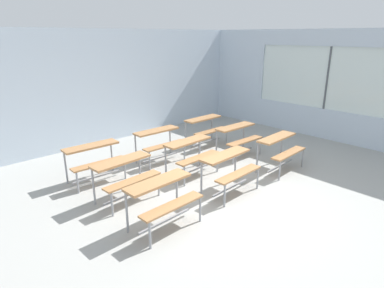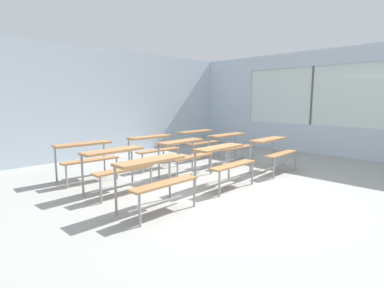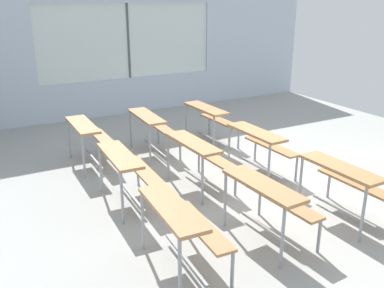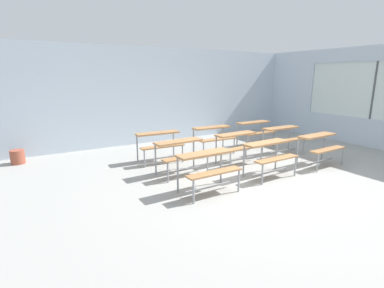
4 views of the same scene
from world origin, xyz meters
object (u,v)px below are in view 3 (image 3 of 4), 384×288
object	(u,v)px
desk_bench_r0c2	(210,116)
desk_bench_r2c0	(182,220)
desk_bench_r0c1	(261,141)
desk_bench_r0c0	(345,178)
desk_bench_r2c1	(128,165)
desk_bench_r2c2	(90,133)
desk_bench_r1c2	(153,124)
desk_bench_r1c0	(270,195)
desk_bench_r1c1	(199,152)

from	to	relation	value
desk_bench_r0c2	desk_bench_r2c0	bearing A→B (deg)	143.00
desk_bench_r0c1	desk_bench_r0c2	distance (m)	1.63
desk_bench_r0c0	desk_bench_r2c1	distance (m)	2.78
desk_bench_r0c0	desk_bench_r0c1	world-z (taller)	same
desk_bench_r0c0	desk_bench_r0c1	xyz separation A→B (m)	(1.63, 0.05, 0.00)
desk_bench_r0c2	desk_bench_r2c2	xyz separation A→B (m)	(0.03, 2.29, 0.00)
desk_bench_r1c2	desk_bench_r2c2	xyz separation A→B (m)	(0.01, 1.11, 0.00)
desk_bench_r2c2	desk_bench_r2c1	bearing A→B (deg)	-177.17
desk_bench_r0c0	desk_bench_r2c0	bearing A→B (deg)	87.89
desk_bench_r0c2	desk_bench_r1c2	xyz separation A→B (m)	(0.02, 1.18, 0.00)
desk_bench_r0c0	desk_bench_r0c2	size ratio (longest dim) A/B	0.99
desk_bench_r0c2	desk_bench_r1c0	xyz separation A→B (m)	(-3.20, 1.14, 0.00)
desk_bench_r0c2	desk_bench_r2c2	world-z (taller)	same
desk_bench_r1c1	desk_bench_r2c2	distance (m)	1.99
desk_bench_r0c1	desk_bench_r0c2	xyz separation A→B (m)	(1.63, -0.06, 0.00)
desk_bench_r1c0	desk_bench_r2c0	xyz separation A→B (m)	(-0.01, 1.12, 0.00)
desk_bench_r0c1	desk_bench_r1c0	distance (m)	1.91
desk_bench_r1c1	desk_bench_r1c0	bearing A→B (deg)	178.33
desk_bench_r1c1	desk_bench_r1c2	world-z (taller)	same
desk_bench_r1c2	desk_bench_r2c1	bearing A→B (deg)	148.90
desk_bench_r1c2	desk_bench_r2c0	world-z (taller)	same
desk_bench_r0c1	desk_bench_r2c0	bearing A→B (deg)	124.24
desk_bench_r1c2	desk_bench_r2c1	world-z (taller)	same
desk_bench_r1c0	desk_bench_r0c0	bearing A→B (deg)	-95.55
desk_bench_r2c0	desk_bench_r2c1	xyz separation A→B (m)	(1.63, -0.03, 0.00)
desk_bench_r0c0	desk_bench_r2c2	xyz separation A→B (m)	(3.29, 2.29, 0.00)
desk_bench_r1c2	desk_bench_r2c2	bearing A→B (deg)	91.53
desk_bench_r0c0	desk_bench_r2c1	bearing A→B (deg)	51.95
desk_bench_r1c0	desk_bench_r2c1	size ratio (longest dim) A/B	1.01
desk_bench_r2c2	desk_bench_r1c0	bearing A→B (deg)	-159.86
desk_bench_r0c2	desk_bench_r2c2	size ratio (longest dim) A/B	1.01
desk_bench_r0c0	desk_bench_r1c0	bearing A→B (deg)	86.10
desk_bench_r2c0	desk_bench_r2c1	world-z (taller)	same
desk_bench_r1c1	desk_bench_r2c1	xyz separation A→B (m)	(0.01, 1.08, 0.00)
desk_bench_r1c2	desk_bench_r2c2	distance (m)	1.11
desk_bench_r0c1	desk_bench_r0c2	bearing A→B (deg)	-3.60
desk_bench_r2c1	desk_bench_r1c0	bearing A→B (deg)	-144.06
desk_bench_r1c2	desk_bench_r0c1	bearing A→B (deg)	-143.73
desk_bench_r2c2	desk_bench_r2c0	bearing A→B (deg)	-178.86
desk_bench_r1c0	desk_bench_r1c2	size ratio (longest dim) A/B	1.00
desk_bench_r2c0	desk_bench_r2c1	distance (m)	1.63
desk_bench_r0c0	desk_bench_r2c2	world-z (taller)	same
desk_bench_r0c1	desk_bench_r1c2	distance (m)	1.99
desk_bench_r1c1	desk_bench_r2c1	distance (m)	1.08
desk_bench_r0c0	desk_bench_r2c0	size ratio (longest dim) A/B	0.98
desk_bench_r1c0	desk_bench_r2c2	world-z (taller)	same
desk_bench_r2c1	desk_bench_r2c2	size ratio (longest dim) A/B	1.01
desk_bench_r0c0	desk_bench_r1c1	bearing A→B (deg)	33.23
desk_bench_r0c2	desk_bench_r1c0	size ratio (longest dim) A/B	0.99
desk_bench_r1c1	desk_bench_r1c2	size ratio (longest dim) A/B	1.00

